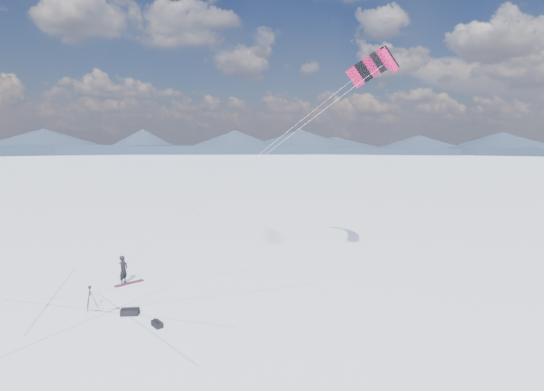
{
  "coord_description": "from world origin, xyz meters",
  "views": [
    {
      "loc": [
        8.57,
        -18.71,
        8.02
      ],
      "look_at": [
        8.14,
        4.09,
        5.04
      ],
      "focal_mm": 26.0,
      "sensor_mm": 36.0,
      "label": 1
    }
  ],
  "objects_px": {
    "snowboard": "(129,283)",
    "gear_bag_b": "(157,324)",
    "snowkiter": "(124,284)",
    "tripod": "(90,294)",
    "gear_bag_a": "(130,312)"
  },
  "relations": [
    {
      "from": "snowboard",
      "to": "gear_bag_b",
      "type": "relative_size",
      "value": 2.51
    },
    {
      "from": "snowkiter",
      "to": "tripod",
      "type": "height_order",
      "value": "tripod"
    },
    {
      "from": "snowkiter",
      "to": "snowboard",
      "type": "height_order",
      "value": "snowkiter"
    },
    {
      "from": "snowboard",
      "to": "tripod",
      "type": "xyz_separation_m",
      "value": [
        -0.49,
        -3.63,
        0.76
      ]
    },
    {
      "from": "gear_bag_a",
      "to": "snowkiter",
      "type": "bearing_deg",
      "value": 109.54
    },
    {
      "from": "snowkiter",
      "to": "tripod",
      "type": "distance_m",
      "value": 3.69
    },
    {
      "from": "snowkiter",
      "to": "snowboard",
      "type": "bearing_deg",
      "value": -73.4
    },
    {
      "from": "snowboard",
      "to": "gear_bag_a",
      "type": "bearing_deg",
      "value": -112.1
    },
    {
      "from": "snowkiter",
      "to": "gear_bag_b",
      "type": "xyz_separation_m",
      "value": [
        3.57,
        -5.31,
        0.13
      ]
    },
    {
      "from": "tripod",
      "to": "gear_bag_b",
      "type": "xyz_separation_m",
      "value": [
        3.78,
        -1.71,
        -0.66
      ]
    },
    {
      "from": "snowkiter",
      "to": "tripod",
      "type": "bearing_deg",
      "value": -172.62
    },
    {
      "from": "gear_bag_b",
      "to": "snowkiter",
      "type": "bearing_deg",
      "value": 171.14
    },
    {
      "from": "snowkiter",
      "to": "gear_bag_a",
      "type": "bearing_deg",
      "value": -144.49
    },
    {
      "from": "tripod",
      "to": "snowkiter",
      "type": "bearing_deg",
      "value": 58.75
    },
    {
      "from": "tripod",
      "to": "gear_bag_b",
      "type": "relative_size",
      "value": 1.81
    }
  ]
}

